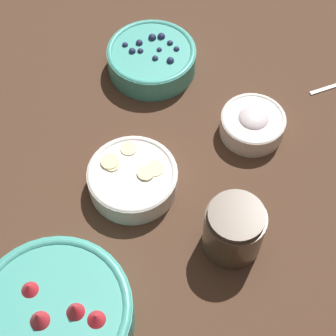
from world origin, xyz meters
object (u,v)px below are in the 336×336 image
object	(u,v)px
bowl_bananas	(133,178)
jar_chocolate	(233,230)
bowl_blueberries	(152,57)
bowl_cream	(253,123)
bowl_strawberries	(55,315)

from	to	relation	value
bowl_bananas	jar_chocolate	size ratio (longest dim) A/B	1.57
bowl_blueberries	bowl_cream	world-z (taller)	bowl_blueberries
bowl_bananas	bowl_cream	xyz separation A→B (m)	(0.15, -0.19, -0.00)
bowl_blueberries	bowl_cream	bearing A→B (deg)	-121.06
bowl_strawberries	jar_chocolate	bearing A→B (deg)	-53.89
bowl_blueberries	bowl_bananas	bearing A→B (deg)	-176.23
bowl_bananas	bowl_strawberries	bearing A→B (deg)	166.32
bowl_strawberries	jar_chocolate	world-z (taller)	jar_chocolate
bowl_blueberries	bowl_bananas	xyz separation A→B (m)	(-0.28, -0.02, -0.00)
bowl_cream	jar_chocolate	distance (m)	0.24
jar_chocolate	bowl_blueberries	bearing A→B (deg)	28.86
bowl_strawberries	bowl_blueberries	size ratio (longest dim) A/B	1.32
bowl_blueberries	bowl_bananas	distance (m)	0.28
bowl_strawberries	bowl_blueberries	xyz separation A→B (m)	(0.54, -0.04, -0.01)
bowl_blueberries	bowl_strawberries	bearing A→B (deg)	175.29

